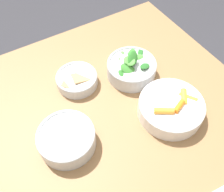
{
  "coord_description": "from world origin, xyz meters",
  "views": [
    {
      "loc": [
        0.18,
        0.37,
        1.4
      ],
      "look_at": [
        -0.06,
        -0.03,
        0.77
      ],
      "focal_mm": 40.0,
      "sensor_mm": 36.0,
      "label": 1
    }
  ],
  "objects": [
    {
      "name": "bowl_carrots",
      "position": [
        -0.19,
        0.1,
        0.77
      ],
      "size": [
        0.2,
        0.2,
        0.06
      ],
      "color": "white",
      "rests_on": "dining_table"
    },
    {
      "name": "bowl_beans_hotdog",
      "position": [
        0.12,
        0.04,
        0.77
      ],
      "size": [
        0.16,
        0.16,
        0.06
      ],
      "color": "silver",
      "rests_on": "dining_table"
    },
    {
      "name": "dining_table",
      "position": [
        0.0,
        0.0,
        0.62
      ],
      "size": [
        0.99,
        0.85,
        0.74
      ],
      "color": "olive",
      "rests_on": "ground_plane"
    },
    {
      "name": "bowl_greens",
      "position": [
        -0.18,
        -0.09,
        0.78
      ],
      "size": [
        0.17,
        0.17,
        0.1
      ],
      "color": "silver",
      "rests_on": "dining_table"
    },
    {
      "name": "bowl_cookies",
      "position": [
        0.0,
        -0.15,
        0.76
      ],
      "size": [
        0.14,
        0.14,
        0.04
      ],
      "color": "silver",
      "rests_on": "dining_table"
    },
    {
      "name": "ground_plane",
      "position": [
        0.0,
        0.0,
        0.0
      ],
      "size": [
        10.0,
        10.0,
        0.0
      ],
      "primitive_type": "plane",
      "color": "#2D2D33"
    }
  ]
}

